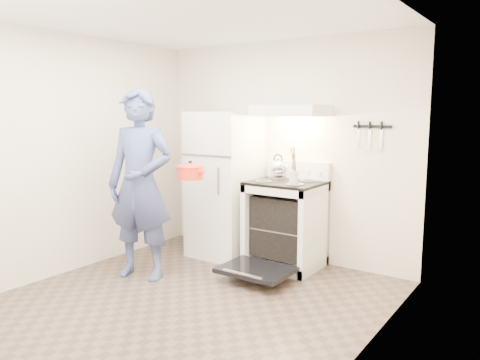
% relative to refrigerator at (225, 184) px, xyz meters
% --- Properties ---
extents(floor, '(3.60, 3.60, 0.00)m').
position_rel_refrigerator_xyz_m(floor, '(0.58, -1.45, -0.85)').
color(floor, brown).
rests_on(floor, ground).
extents(back_wall, '(3.20, 0.02, 2.50)m').
position_rel_refrigerator_xyz_m(back_wall, '(0.58, 0.35, 0.40)').
color(back_wall, beige).
rests_on(back_wall, ground).
extents(refrigerator, '(0.70, 0.70, 1.70)m').
position_rel_refrigerator_xyz_m(refrigerator, '(0.00, 0.00, 0.00)').
color(refrigerator, white).
rests_on(refrigerator, floor).
extents(stove_body, '(0.76, 0.65, 0.92)m').
position_rel_refrigerator_xyz_m(stove_body, '(0.81, 0.02, -0.39)').
color(stove_body, white).
rests_on(stove_body, floor).
extents(cooktop, '(0.76, 0.65, 0.03)m').
position_rel_refrigerator_xyz_m(cooktop, '(0.81, 0.02, 0.09)').
color(cooktop, black).
rests_on(cooktop, stove_body).
extents(backsplash, '(0.76, 0.07, 0.20)m').
position_rel_refrigerator_xyz_m(backsplash, '(0.81, 0.31, 0.20)').
color(backsplash, white).
rests_on(backsplash, cooktop).
extents(oven_door, '(0.70, 0.54, 0.04)m').
position_rel_refrigerator_xyz_m(oven_door, '(0.81, -0.57, -0.72)').
color(oven_door, black).
rests_on(oven_door, floor).
extents(oven_rack, '(0.60, 0.52, 0.01)m').
position_rel_refrigerator_xyz_m(oven_rack, '(0.81, 0.02, -0.41)').
color(oven_rack, slate).
rests_on(oven_rack, stove_body).
extents(range_hood, '(0.76, 0.50, 0.12)m').
position_rel_refrigerator_xyz_m(range_hood, '(0.81, 0.10, 0.86)').
color(range_hood, white).
rests_on(range_hood, back_wall).
extents(knife_strip, '(0.40, 0.02, 0.03)m').
position_rel_refrigerator_xyz_m(knife_strip, '(1.63, 0.33, 0.70)').
color(knife_strip, black).
rests_on(knife_strip, back_wall).
extents(pizza_stone, '(0.32, 0.32, 0.02)m').
position_rel_refrigerator_xyz_m(pizza_stone, '(0.73, 0.06, -0.40)').
color(pizza_stone, '#8F684B').
rests_on(pizza_stone, oven_rack).
extents(tea_kettle, '(0.22, 0.18, 0.27)m').
position_rel_refrigerator_xyz_m(tea_kettle, '(0.58, 0.24, 0.23)').
color(tea_kettle, silver).
rests_on(tea_kettle, cooktop).
extents(utensil_jar, '(0.10, 0.10, 0.13)m').
position_rel_refrigerator_xyz_m(utensil_jar, '(1.04, -0.24, 0.20)').
color(utensil_jar, silver).
rests_on(utensil_jar, cooktop).
extents(person, '(0.81, 0.65, 1.93)m').
position_rel_refrigerator_xyz_m(person, '(-0.25, -1.10, 0.12)').
color(person, '#31486B').
rests_on(person, floor).
extents(dutch_oven, '(0.35, 0.28, 0.23)m').
position_rel_refrigerator_xyz_m(dutch_oven, '(0.11, -0.74, 0.22)').
color(dutch_oven, red).
rests_on(dutch_oven, person).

